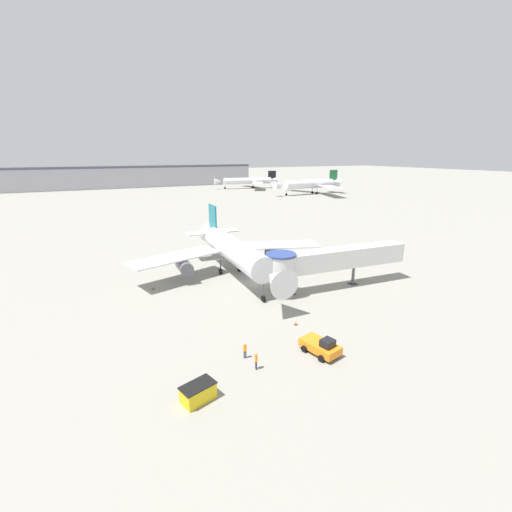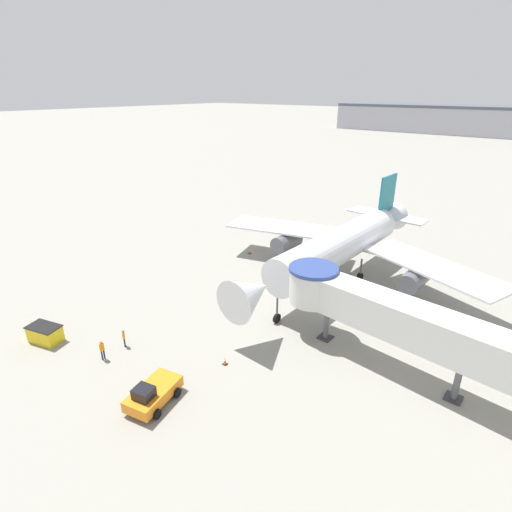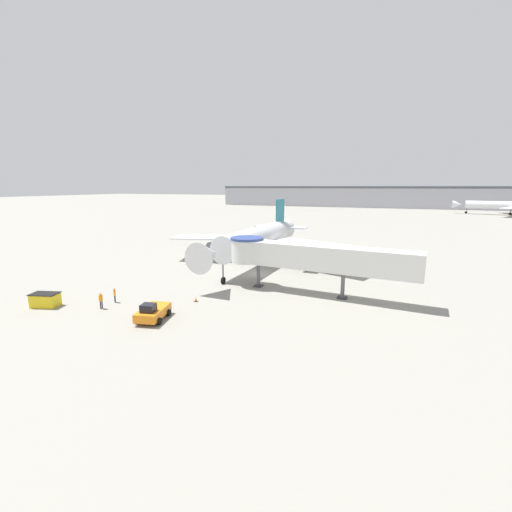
{
  "view_description": "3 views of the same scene",
  "coord_description": "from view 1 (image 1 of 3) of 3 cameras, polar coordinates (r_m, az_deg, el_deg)",
  "views": [
    {
      "loc": [
        -21.69,
        -44.02,
        18.97
      ],
      "look_at": [
        -0.53,
        -1.36,
        4.67
      ],
      "focal_mm": 24.0,
      "sensor_mm": 36.0,
      "label": 1
    },
    {
      "loc": [
        15.82,
        -32.3,
        19.7
      ],
      "look_at": [
        -7.67,
        -3.13,
        3.86
      ],
      "focal_mm": 28.0,
      "sensor_mm": 36.0,
      "label": 2
    },
    {
      "loc": [
        17.58,
        -44.94,
        12.42
      ],
      "look_at": [
        1.03,
        -3.5,
        3.27
      ],
      "focal_mm": 24.0,
      "sensor_mm": 36.0,
      "label": 3
    }
  ],
  "objects": [
    {
      "name": "ground_plane",
      "position": [
        52.61,
        -0.15,
        -4.42
      ],
      "size": [
        800.0,
        800.0,
        0.0
      ],
      "primitive_type": "plane",
      "color": "gray"
    },
    {
      "name": "main_airplane",
      "position": [
        53.99,
        -3.73,
        0.87
      ],
      "size": [
        32.64,
        30.17,
        10.11
      ],
      "rotation": [
        0.0,
        0.0,
        -0.03
      ],
      "color": "silver",
      "rests_on": "ground_plane"
    },
    {
      "name": "jet_bridge",
      "position": [
        50.08,
        12.06,
        -0.52
      ],
      "size": [
        22.3,
        4.95,
        6.13
      ],
      "rotation": [
        0.0,
        0.0,
        -0.08
      ],
      "color": "silver",
      "rests_on": "ground_plane"
    },
    {
      "name": "pushback_tug_orange",
      "position": [
        35.39,
        10.77,
        -14.53
      ],
      "size": [
        3.01,
        4.31,
        1.84
      ],
      "rotation": [
        0.0,
        0.0,
        0.23
      ],
      "color": "orange",
      "rests_on": "ground_plane"
    },
    {
      "name": "service_container_yellow",
      "position": [
        29.68,
        -9.62,
        -21.51
      ],
      "size": [
        3.1,
        2.33,
        1.43
      ],
      "rotation": [
        0.0,
        0.0,
        0.29
      ],
      "color": "yellow",
      "rests_on": "ground_plane"
    },
    {
      "name": "traffic_cone_near_nose",
      "position": [
        40.4,
        6.65,
        -10.97
      ],
      "size": [
        0.35,
        0.35,
        0.59
      ],
      "color": "black",
      "rests_on": "ground_plane"
    },
    {
      "name": "traffic_cone_port_wing",
      "position": [
        52.12,
        -16.77,
        -5.0
      ],
      "size": [
        0.41,
        0.41,
        0.68
      ],
      "color": "black",
      "rests_on": "ground_plane"
    },
    {
      "name": "ground_crew_marshaller",
      "position": [
        34.04,
        -1.85,
        -15.3
      ],
      "size": [
        0.36,
        0.32,
        1.61
      ],
      "rotation": [
        0.0,
        0.0,
        5.7
      ],
      "color": "#1E2338",
      "rests_on": "ground_plane"
    },
    {
      "name": "ground_crew_wing_walker",
      "position": [
        32.5,
        0.01,
        -16.88
      ],
      "size": [
        0.26,
        0.36,
        1.71
      ],
      "rotation": [
        0.0,
        0.0,
        1.35
      ],
      "color": "#1E2338",
      "rests_on": "ground_plane"
    },
    {
      "name": "background_jet_black_tail",
      "position": [
        197.45,
        -1.17,
        12.42
      ],
      "size": [
        36.28,
        34.31,
        9.57
      ],
      "rotation": [
        0.0,
        0.0,
        -1.75
      ],
      "color": "silver",
      "rests_on": "ground_plane"
    },
    {
      "name": "background_jet_green_tail",
      "position": [
        170.77,
        9.13,
        11.78
      ],
      "size": [
        37.96,
        41.93,
        11.2
      ],
      "rotation": [
        0.0,
        0.0,
        -1.53
      ],
      "color": "silver",
      "rests_on": "ground_plane"
    },
    {
      "name": "terminal_building",
      "position": [
        219.95,
        -22.79,
        12.11
      ],
      "size": [
        164.82,
        21.22,
        12.31
      ],
      "color": "#A8A8B2",
      "rests_on": "ground_plane"
    }
  ]
}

